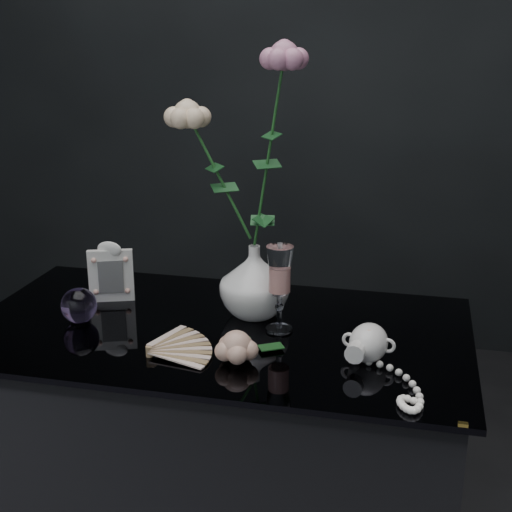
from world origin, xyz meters
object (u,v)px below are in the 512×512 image
(paperweight, at_px, (79,305))
(loose_rose, at_px, (236,346))
(vase, at_px, (254,281))
(picture_frame, at_px, (111,271))
(pearl_jar, at_px, (369,341))
(wine_glass, at_px, (279,289))

(paperweight, bearing_deg, loose_rose, -15.70)
(vase, xyz_separation_m, paperweight, (-0.35, -0.12, -0.04))
(picture_frame, xyz_separation_m, pearl_jar, (0.60, -0.17, -0.03))
(wine_glass, height_order, loose_rose, wine_glass)
(wine_glass, bearing_deg, pearl_jar, -26.35)
(wine_glass, relative_size, loose_rose, 1.01)
(pearl_jar, bearing_deg, wine_glass, 161.13)
(vase, height_order, pearl_jar, vase)
(picture_frame, relative_size, paperweight, 1.85)
(paperweight, bearing_deg, pearl_jar, -3.66)
(wine_glass, xyz_separation_m, pearl_jar, (0.19, -0.09, -0.05))
(wine_glass, distance_m, pearl_jar, 0.22)
(loose_rose, xyz_separation_m, pearl_jar, (0.24, 0.07, 0.01))
(wine_glass, relative_size, paperweight, 2.38)
(wine_glass, bearing_deg, vase, 135.66)
(vase, xyz_separation_m, wine_glass, (0.07, -0.07, 0.01))
(paperweight, bearing_deg, picture_frame, 83.40)
(vase, relative_size, pearl_jar, 0.60)
(paperweight, bearing_deg, vase, 19.07)
(wine_glass, relative_size, pearl_jar, 0.69)
(wine_glass, distance_m, paperweight, 0.43)
(loose_rose, bearing_deg, pearl_jar, 14.34)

